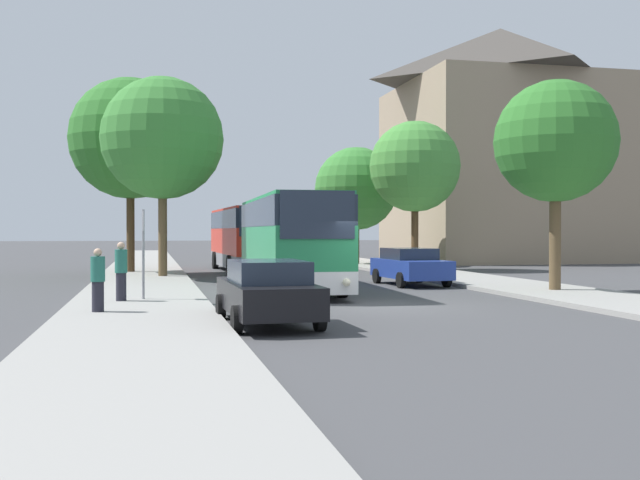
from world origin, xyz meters
TOP-DOWN VIEW (x-y plane):
  - ground_plane at (0.00, 0.00)m, footprint 300.00×300.00m
  - sidewalk_left at (-7.00, 0.00)m, footprint 4.00×120.00m
  - sidewalk_right at (7.00, 0.00)m, footprint 4.00×120.00m
  - building_right_background at (18.71, 30.32)m, footprint 14.40×14.04m
  - bus_front at (-1.64, 6.50)m, footprint 3.06×11.39m
  - bus_middle at (-1.60, 19.69)m, footprint 3.07×11.08m
  - parked_car_left_curb at (-4.02, -3.52)m, footprint 2.12×4.65m
  - parked_car_right_near at (3.64, 7.95)m, footprint 2.25×4.54m
  - parked_car_right_far at (3.86, 27.51)m, footprint 2.19×4.69m
  - bus_stop_sign at (-6.89, 2.35)m, footprint 0.08×0.45m
  - pedestrian_waiting_near at (-7.53, 1.86)m, footprint 0.36×0.36m
  - pedestrian_waiting_far at (-8.00, -1.07)m, footprint 0.36×0.36m
  - tree_left_near at (-7.64, 18.08)m, footprint 6.10×6.10m
  - tree_left_far at (-6.12, 14.05)m, footprint 5.58×5.58m
  - tree_right_near at (7.70, 18.52)m, footprint 5.05×5.05m
  - tree_right_mid at (7.16, 2.83)m, footprint 4.28×4.28m
  - tree_right_far at (5.98, 24.47)m, footprint 5.22×5.22m

SIDE VIEW (x-z plane):
  - ground_plane at x=0.00m, z-range 0.00..0.00m
  - sidewalk_left at x=-7.00m, z-range 0.00..0.15m
  - sidewalk_right at x=7.00m, z-range 0.00..0.15m
  - parked_car_right_far at x=3.86m, z-range 0.03..1.45m
  - parked_car_right_near at x=3.64m, z-range 0.04..1.54m
  - parked_car_left_curb at x=-4.02m, z-range 0.03..1.55m
  - pedestrian_waiting_far at x=-8.00m, z-range 0.15..1.77m
  - pedestrian_waiting_near at x=-7.53m, z-range 0.16..1.89m
  - bus_middle at x=-1.60m, z-range 0.12..3.53m
  - bus_stop_sign at x=-6.89m, z-range 0.47..3.18m
  - bus_front at x=-1.64m, z-range 0.12..3.56m
  - tree_right_far at x=5.98m, z-range 1.20..8.53m
  - tree_right_mid at x=7.16m, z-range 1.66..8.99m
  - tree_right_near at x=7.70m, z-range 1.69..9.86m
  - tree_left_far at x=-6.12m, z-range 1.89..10.98m
  - tree_left_near at x=-7.64m, z-range 1.97..11.74m
  - building_right_background at x=18.71m, z-range 0.00..17.22m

